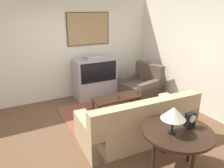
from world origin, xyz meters
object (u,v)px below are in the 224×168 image
tv (95,78)px  console_table (177,134)px  armchair (141,87)px  couch (138,124)px  table_lamp (174,113)px  coffee_table (117,99)px  mantel_clock (190,120)px

tv → console_table: size_ratio=1.14×
armchair → console_table: (-1.31, -2.76, 0.37)m
couch → table_lamp: (-0.14, -1.03, 0.73)m
coffee_table → table_lamp: 2.33m
coffee_table → table_lamp: bearing=-98.2°
console_table → table_lamp: 0.40m
coffee_table → table_lamp: size_ratio=2.87×
couch → armchair: armchair is taller
console_table → mantel_clock: 0.29m
coffee_table → armchair: bearing=26.7°
tv → coffee_table: (0.06, -1.16, -0.21)m
armchair → table_lamp: size_ratio=2.73×
armchair → mantel_clock: bearing=-34.3°
console_table → mantel_clock: mantel_clock is taller
table_lamp → mantel_clock: (0.35, -0.00, -0.19)m
armchair → mantel_clock: mantel_clock is taller
tv → mantel_clock: tv is taller
tv → console_table: (-0.13, -3.35, 0.09)m
couch → table_lamp: bearing=84.7°
couch → coffee_table: (0.18, 1.17, 0.05)m
armchair → coffee_table: size_ratio=0.95×
console_table → table_lamp: table_lamp is taller
couch → coffee_table: bearing=-96.1°
tv → table_lamp: 3.40m
armchair → mantel_clock: size_ratio=4.73×
console_table → coffee_table: bearing=85.0°
couch → console_table: bearing=91.6°
mantel_clock → tv: bearing=91.5°
mantel_clock → couch: bearing=101.4°
armchair → table_lamp: (-1.43, -2.76, 0.75)m
tv → armchair: 1.34m
armchair → table_lamp: 3.20m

